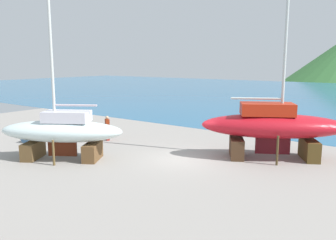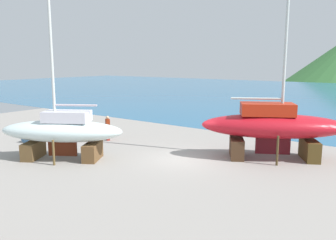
{
  "view_description": "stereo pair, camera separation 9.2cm",
  "coord_description": "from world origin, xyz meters",
  "px_view_note": "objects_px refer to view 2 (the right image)",
  "views": [
    {
      "loc": [
        10.12,
        -15.19,
        5.28
      ],
      "look_at": [
        -0.71,
        -0.34,
        2.16
      ],
      "focal_mm": 36.84,
      "sensor_mm": 36.0,
      "label": 1
    },
    {
      "loc": [
        10.2,
        -15.14,
        5.28
      ],
      "look_at": [
        -0.71,
        -0.34,
        2.16
      ],
      "focal_mm": 36.84,
      "sensor_mm": 36.0,
      "label": 2
    }
  ],
  "objects_px": {
    "sailboat_large_starboard": "(62,131)",
    "sailboat_mid_port": "(273,126)",
    "barrel_blue_faded": "(29,137)",
    "worker": "(108,128)"
  },
  "relations": [
    {
      "from": "sailboat_large_starboard",
      "to": "sailboat_mid_port",
      "type": "xyz_separation_m",
      "value": [
        9.16,
        6.93,
        0.27
      ]
    },
    {
      "from": "sailboat_large_starboard",
      "to": "sailboat_mid_port",
      "type": "bearing_deg",
      "value": -173.99
    },
    {
      "from": "sailboat_large_starboard",
      "to": "barrel_blue_faded",
      "type": "height_order",
      "value": "sailboat_large_starboard"
    },
    {
      "from": "sailboat_large_starboard",
      "to": "worker",
      "type": "distance_m",
      "value": 4.91
    },
    {
      "from": "barrel_blue_faded",
      "to": "worker",
      "type": "bearing_deg",
      "value": 41.54
    },
    {
      "from": "sailboat_large_starboard",
      "to": "sailboat_mid_port",
      "type": "height_order",
      "value": "sailboat_mid_port"
    },
    {
      "from": "sailboat_mid_port",
      "to": "worker",
      "type": "height_order",
      "value": "sailboat_mid_port"
    },
    {
      "from": "barrel_blue_faded",
      "to": "sailboat_mid_port",
      "type": "bearing_deg",
      "value": 21.65
    },
    {
      "from": "sailboat_large_starboard",
      "to": "barrel_blue_faded",
      "type": "relative_size",
      "value": 12.75
    },
    {
      "from": "sailboat_large_starboard",
      "to": "barrel_blue_faded",
      "type": "xyz_separation_m",
      "value": [
        -5.27,
        1.2,
        -1.25
      ]
    }
  ]
}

